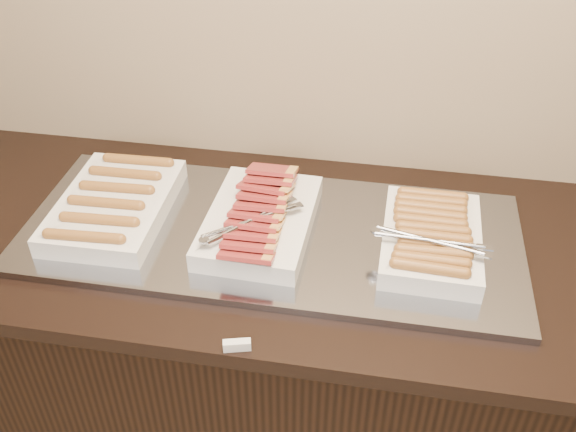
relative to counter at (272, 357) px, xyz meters
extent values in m
cube|color=black|center=(0.00, 0.00, -0.02)|extent=(2.00, 0.70, 0.86)
cube|color=black|center=(0.00, 0.00, 0.43)|extent=(2.06, 0.76, 0.04)
cube|color=gray|center=(0.01, 0.00, 0.46)|extent=(1.20, 0.50, 0.02)
cube|color=silver|center=(-0.39, 0.00, 0.49)|extent=(0.26, 0.39, 0.05)
cylinder|color=olive|center=(-0.39, -0.16, 0.52)|extent=(0.17, 0.04, 0.03)
cylinder|color=olive|center=(-0.38, -0.10, 0.52)|extent=(0.17, 0.03, 0.03)
cylinder|color=olive|center=(-0.39, -0.03, 0.52)|extent=(0.17, 0.03, 0.03)
cylinder|color=olive|center=(-0.39, 0.03, 0.52)|extent=(0.17, 0.03, 0.03)
cylinder|color=olive|center=(-0.40, 0.10, 0.52)|extent=(0.17, 0.03, 0.03)
cylinder|color=olive|center=(-0.38, 0.16, 0.52)|extent=(0.17, 0.03, 0.03)
cube|color=silver|center=(-0.02, 0.00, 0.49)|extent=(0.26, 0.37, 0.05)
cube|color=#AA3836|center=(-0.02, -0.15, 0.52)|extent=(0.12, 0.09, 0.04)
cube|color=#AA3836|center=(-0.02, -0.12, 0.52)|extent=(0.12, 0.09, 0.04)
cube|color=#AA3836|center=(-0.02, -0.08, 0.52)|extent=(0.12, 0.09, 0.04)
cube|color=#AA3836|center=(-0.02, -0.05, 0.53)|extent=(0.12, 0.09, 0.04)
cube|color=#AA3836|center=(-0.02, -0.02, 0.53)|extent=(0.13, 0.09, 0.04)
cube|color=#AA3836|center=(-0.02, 0.02, 0.53)|extent=(0.13, 0.09, 0.04)
cube|color=#AA3836|center=(-0.02, 0.05, 0.54)|extent=(0.13, 0.09, 0.04)
cube|color=#AA3836|center=(-0.02, 0.08, 0.54)|extent=(0.13, 0.10, 0.04)
cube|color=#AA3836|center=(-0.02, 0.12, 0.54)|extent=(0.12, 0.09, 0.04)
cube|color=#AA3836|center=(-0.02, 0.15, 0.54)|extent=(0.12, 0.09, 0.04)
cube|color=silver|center=(0.38, 0.00, 0.49)|extent=(0.23, 0.34, 0.05)
cylinder|color=olive|center=(0.38, -0.14, 0.52)|extent=(0.15, 0.03, 0.03)
cylinder|color=olive|center=(0.38, -0.11, 0.52)|extent=(0.15, 0.03, 0.03)
cylinder|color=olive|center=(0.39, -0.08, 0.52)|extent=(0.15, 0.03, 0.03)
cylinder|color=olive|center=(0.39, -0.05, 0.52)|extent=(0.15, 0.03, 0.03)
cylinder|color=olive|center=(0.39, -0.03, 0.52)|extent=(0.15, 0.03, 0.03)
cylinder|color=olive|center=(0.39, 0.00, 0.52)|extent=(0.15, 0.03, 0.03)
cylinder|color=olive|center=(0.38, 0.03, 0.52)|extent=(0.15, 0.03, 0.03)
cylinder|color=olive|center=(0.38, 0.05, 0.52)|extent=(0.15, 0.03, 0.03)
cylinder|color=olive|center=(0.38, 0.08, 0.52)|extent=(0.15, 0.03, 0.03)
cylinder|color=olive|center=(0.38, 0.11, 0.52)|extent=(0.15, 0.03, 0.03)
cylinder|color=olive|center=(0.39, 0.14, 0.52)|extent=(0.15, 0.03, 0.03)
cube|color=silver|center=(0.01, -0.36, 0.46)|extent=(0.06, 0.03, 0.02)
camera|label=1|loc=(0.25, -1.19, 1.44)|focal=40.00mm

